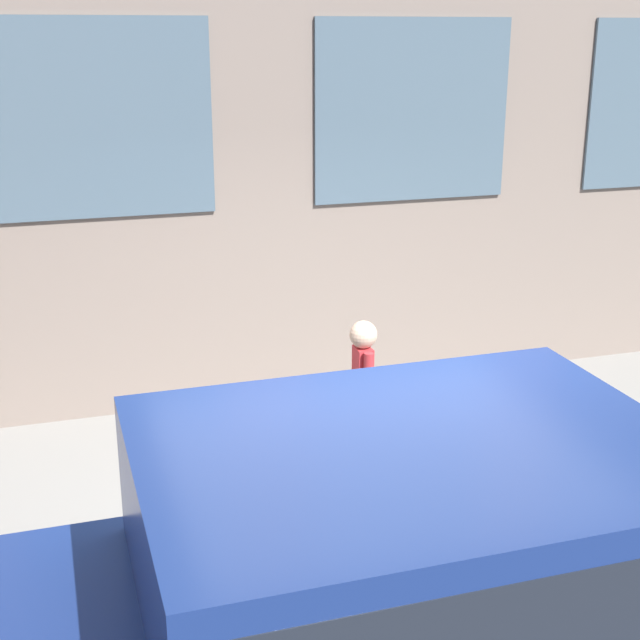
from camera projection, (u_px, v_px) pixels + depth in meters
ground_plane at (373, 571)px, 5.65m from camera, size 80.00×80.00×0.00m
sidewalk at (312, 468)px, 6.83m from camera, size 2.66×60.00×0.14m
fire_hydrant at (273, 484)px, 5.65m from camera, size 0.28×0.40×0.76m
person at (363, 387)px, 6.29m from camera, size 0.30×0.20×1.22m
parked_car_navy_near at (408, 594)px, 3.88m from camera, size 1.92×4.72×1.66m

